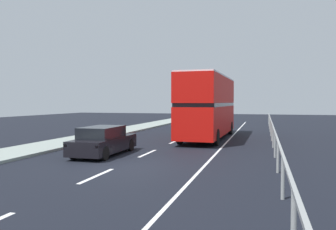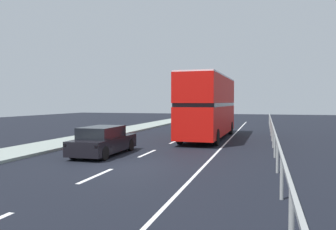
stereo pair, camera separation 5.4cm
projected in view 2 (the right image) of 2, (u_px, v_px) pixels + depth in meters
The scene contains 5 objects.
ground_plane at pixel (120, 167), 13.82m from camera, with size 74.45×120.00×0.10m, color black.
lane_paint_markings at pixel (206, 142), 21.77m from camera, with size 3.48×46.00×0.01m.
bridge_side_railing at pixel (273, 129), 20.70m from camera, with size 0.10×42.00×1.20m.
double_decker_bus_red at pixel (209, 105), 23.76m from camera, with size 2.67×10.38×4.43m.
hatchback_car_near at pixel (103, 141), 16.56m from camera, with size 1.79×4.50×1.41m.
Camera 2 is at (5.73, -12.63, 2.62)m, focal length 35.92 mm.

